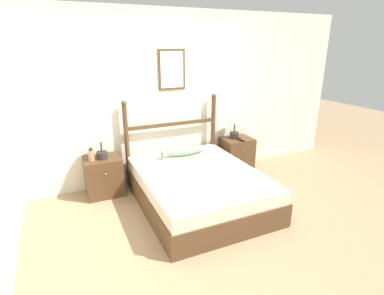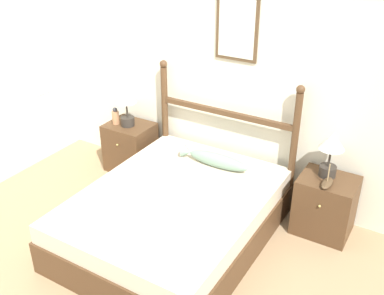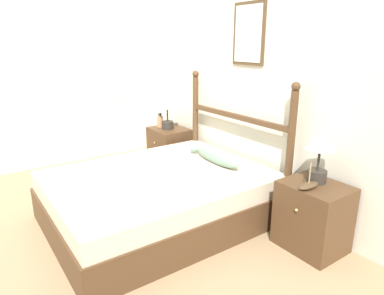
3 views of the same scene
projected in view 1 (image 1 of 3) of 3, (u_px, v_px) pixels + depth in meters
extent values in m
plane|color=#9E7F5B|center=(219.00, 230.00, 3.50)|extent=(16.00, 16.00, 0.00)
cube|color=beige|center=(166.00, 98.00, 4.57)|extent=(6.40, 0.06, 2.55)
cube|color=#4C3823|center=(172.00, 70.00, 4.43)|extent=(0.42, 0.02, 0.59)
cube|color=beige|center=(172.00, 70.00, 4.42)|extent=(0.36, 0.01, 0.53)
cube|color=white|center=(6.00, 107.00, 3.63)|extent=(0.01, 0.99, 1.10)
cube|color=silver|center=(6.00, 107.00, 3.63)|extent=(0.01, 0.91, 1.02)
cube|color=#4C331E|center=(198.00, 193.00, 4.04)|extent=(1.50, 1.94, 0.30)
cube|color=beige|center=(198.00, 177.00, 3.97)|extent=(1.46, 1.90, 0.17)
cylinder|color=#4C331E|center=(127.00, 147.00, 4.41)|extent=(0.07, 0.07, 1.24)
sphere|color=#4C331E|center=(124.00, 103.00, 4.20)|extent=(0.08, 0.08, 0.08)
cylinder|color=#4C331E|center=(213.00, 135.00, 4.97)|extent=(0.07, 0.07, 1.24)
sphere|color=#4C331E|center=(214.00, 96.00, 4.76)|extent=(0.08, 0.08, 0.08)
cube|color=#4C331E|center=(172.00, 124.00, 4.60)|extent=(1.44, 0.05, 0.05)
cube|color=#4C331E|center=(104.00, 176.00, 4.25)|extent=(0.50, 0.41, 0.56)
sphere|color=tan|center=(105.00, 174.00, 4.02)|extent=(0.02, 0.02, 0.02)
cube|color=#4C331E|center=(237.00, 154.00, 5.12)|extent=(0.50, 0.41, 0.56)
sphere|color=tan|center=(244.00, 151.00, 4.89)|extent=(0.02, 0.02, 0.02)
cylinder|color=#2D2823|center=(102.00, 155.00, 4.13)|extent=(0.15, 0.15, 0.10)
cylinder|color=#2D2823|center=(101.00, 146.00, 4.08)|extent=(0.02, 0.02, 0.17)
cone|color=beige|center=(100.00, 134.00, 4.03)|extent=(0.22, 0.22, 0.15)
cylinder|color=#2D2823|center=(234.00, 135.00, 5.04)|extent=(0.15, 0.15, 0.10)
cylinder|color=#2D2823|center=(235.00, 127.00, 4.99)|extent=(0.02, 0.02, 0.17)
cone|color=beige|center=(235.00, 118.00, 4.94)|extent=(0.22, 0.22, 0.15)
cylinder|color=tan|center=(91.00, 156.00, 4.04)|extent=(0.08, 0.08, 0.14)
sphere|color=#333338|center=(91.00, 149.00, 4.01)|extent=(0.05, 0.05, 0.05)
ellipsoid|color=#4C3823|center=(242.00, 139.00, 4.93)|extent=(0.08, 0.21, 0.05)
cylinder|color=#997F56|center=(242.00, 133.00, 4.89)|extent=(0.01, 0.01, 0.16)
ellipsoid|color=gray|center=(187.00, 151.00, 4.49)|extent=(0.62, 0.13, 0.14)
cone|color=gray|center=(165.00, 154.00, 4.35)|extent=(0.09, 0.13, 0.13)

